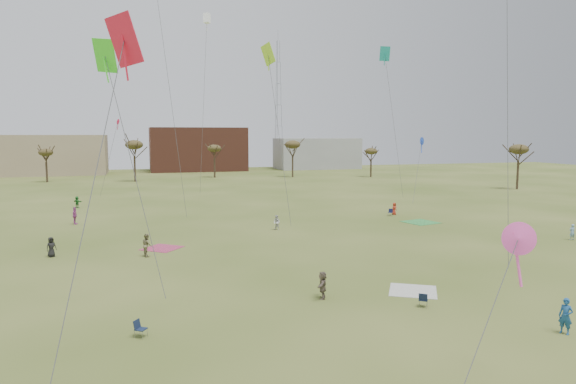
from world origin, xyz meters
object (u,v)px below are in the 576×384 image
object	(u,v)px
camp_chair_right	(390,214)
radio_tower	(278,104)
flyer_near_right	(566,316)
camp_chair_center	(423,303)
camp_chair_left	(141,332)

from	to	relation	value
camp_chair_right	radio_tower	world-z (taller)	radio_tower
radio_tower	flyer_near_right	bearing A→B (deg)	-99.00
camp_chair_center	radio_tower	bearing A→B (deg)	-65.49
camp_chair_center	radio_tower	world-z (taller)	radio_tower
camp_chair_right	radio_tower	distance (m)	97.49
flyer_near_right	camp_chair_right	xyz separation A→B (m)	(9.52, 37.18, -0.67)
radio_tower	camp_chair_left	bearing A→B (deg)	-108.21
camp_chair_right	flyer_near_right	bearing A→B (deg)	-64.72
camp_chair_left	camp_chair_center	size ratio (longest dim) A/B	1.00
camp_chair_center	flyer_near_right	bearing A→B (deg)	165.74
camp_chair_left	camp_chair_right	size ratio (longest dim) A/B	1.00
camp_chair_center	camp_chair_right	world-z (taller)	same
camp_chair_center	camp_chair_right	distance (m)	34.57
flyer_near_right	radio_tower	size ratio (longest dim) A/B	0.05
flyer_near_right	camp_chair_center	distance (m)	7.42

